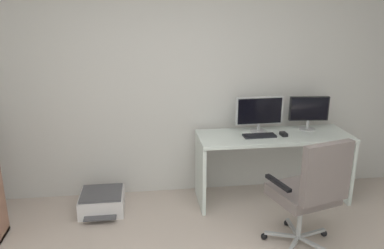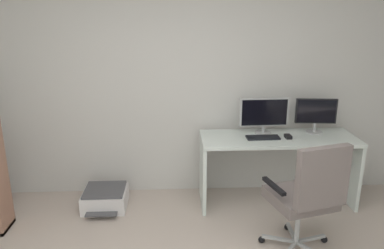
{
  "view_description": "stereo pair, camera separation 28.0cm",
  "coord_description": "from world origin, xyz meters",
  "px_view_note": "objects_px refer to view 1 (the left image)",
  "views": [
    {
      "loc": [
        -0.34,
        -1.77,
        2.04
      ],
      "look_at": [
        0.1,
        1.62,
        1.0
      ],
      "focal_mm": 35.47,
      "sensor_mm": 36.0,
      "label": 1
    },
    {
      "loc": [
        -0.06,
        -1.8,
        2.04
      ],
      "look_at": [
        0.1,
        1.62,
        1.0
      ],
      "focal_mm": 35.47,
      "sensor_mm": 36.0,
      "label": 2
    }
  ],
  "objects_px": {
    "monitor_secondary": "(309,110)",
    "printer": "(102,202)",
    "desk": "(273,151)",
    "computer_mouse": "(284,134)",
    "monitor_main": "(259,112)",
    "keyboard": "(259,136)",
    "office_chair": "(311,189)"
  },
  "relations": [
    {
      "from": "monitor_secondary",
      "to": "printer",
      "type": "bearing_deg",
      "value": -176.14
    },
    {
      "from": "desk",
      "to": "computer_mouse",
      "type": "xyz_separation_m",
      "value": [
        0.08,
        -0.05,
        0.21
      ]
    },
    {
      "from": "monitor_main",
      "to": "printer",
      "type": "relative_size",
      "value": 1.02
    },
    {
      "from": "keyboard",
      "to": "monitor_main",
      "type": "bearing_deg",
      "value": 75.73
    },
    {
      "from": "monitor_secondary",
      "to": "office_chair",
      "type": "xyz_separation_m",
      "value": [
        -0.43,
        -1.08,
        -0.39
      ]
    },
    {
      "from": "desk",
      "to": "printer",
      "type": "relative_size",
      "value": 3.17
    },
    {
      "from": "keyboard",
      "to": "office_chair",
      "type": "relative_size",
      "value": 0.32
    },
    {
      "from": "desk",
      "to": "keyboard",
      "type": "distance_m",
      "value": 0.27
    },
    {
      "from": "keyboard",
      "to": "desk",
      "type": "bearing_deg",
      "value": 12.73
    },
    {
      "from": "monitor_main",
      "to": "monitor_secondary",
      "type": "relative_size",
      "value": 1.21
    },
    {
      "from": "keyboard",
      "to": "printer",
      "type": "bearing_deg",
      "value": 178.23
    },
    {
      "from": "desk",
      "to": "monitor_main",
      "type": "bearing_deg",
      "value": 138.8
    },
    {
      "from": "monitor_main",
      "to": "computer_mouse",
      "type": "height_order",
      "value": "monitor_main"
    },
    {
      "from": "desk",
      "to": "keyboard",
      "type": "xyz_separation_m",
      "value": [
        -0.18,
        -0.04,
        0.2
      ]
    },
    {
      "from": "monitor_secondary",
      "to": "printer",
      "type": "height_order",
      "value": "monitor_secondary"
    },
    {
      "from": "desk",
      "to": "monitor_secondary",
      "type": "height_order",
      "value": "monitor_secondary"
    },
    {
      "from": "computer_mouse",
      "to": "printer",
      "type": "xyz_separation_m",
      "value": [
        -1.93,
        0.02,
        -0.67
      ]
    },
    {
      "from": "desk",
      "to": "keyboard",
      "type": "height_order",
      "value": "keyboard"
    },
    {
      "from": "monitor_main",
      "to": "monitor_secondary",
      "type": "distance_m",
      "value": 0.56
    },
    {
      "from": "monitor_main",
      "to": "computer_mouse",
      "type": "bearing_deg",
      "value": -36.73
    },
    {
      "from": "printer",
      "to": "monitor_main",
      "type": "bearing_deg",
      "value": 5.12
    },
    {
      "from": "office_chair",
      "to": "desk",
      "type": "bearing_deg",
      "value": 89.57
    },
    {
      "from": "printer",
      "to": "keyboard",
      "type": "bearing_deg",
      "value": -0.5
    },
    {
      "from": "office_chair",
      "to": "printer",
      "type": "height_order",
      "value": "office_chair"
    },
    {
      "from": "computer_mouse",
      "to": "printer",
      "type": "height_order",
      "value": "computer_mouse"
    },
    {
      "from": "monitor_secondary",
      "to": "printer",
      "type": "relative_size",
      "value": 0.84
    },
    {
      "from": "office_chair",
      "to": "printer",
      "type": "relative_size",
      "value": 2.05
    },
    {
      "from": "monitor_main",
      "to": "monitor_secondary",
      "type": "xyz_separation_m",
      "value": [
        0.56,
        0.0,
        -0.0
      ]
    },
    {
      "from": "office_chair",
      "to": "printer",
      "type": "xyz_separation_m",
      "value": [
        -1.84,
        0.93,
        -0.49
      ]
    },
    {
      "from": "monitor_secondary",
      "to": "desk",
      "type": "bearing_deg",
      "value": -163.74
    },
    {
      "from": "monitor_secondary",
      "to": "computer_mouse",
      "type": "relative_size",
      "value": 4.32
    },
    {
      "from": "monitor_main",
      "to": "keyboard",
      "type": "bearing_deg",
      "value": -103.0
    }
  ]
}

